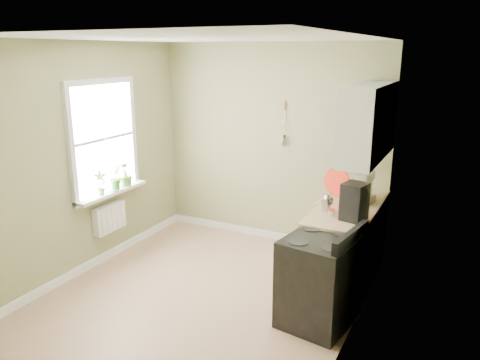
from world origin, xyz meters
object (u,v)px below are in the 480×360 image
at_px(stand_mixer, 364,188).
at_px(kettle, 326,202).
at_px(coffee_maker, 354,202).
at_px(stove, 320,280).

xyz_separation_m(stand_mixer, kettle, (-0.30, -0.47, -0.07)).
relative_size(kettle, coffee_maker, 0.47).
bearing_deg(stand_mixer, stove, -96.21).
relative_size(stove, kettle, 5.56).
bearing_deg(kettle, stove, -76.61).
relative_size(stove, coffee_maker, 2.59).
distance_m(stove, kettle, 0.92).
distance_m(stand_mixer, coffee_maker, 0.63).
height_order(stand_mixer, coffee_maker, coffee_maker).
distance_m(stove, stand_mixer, 1.35).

